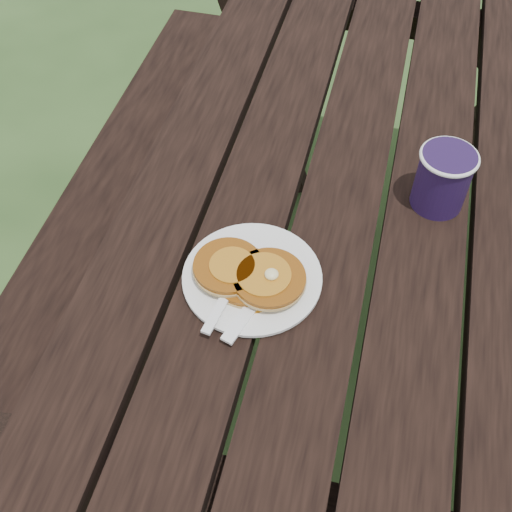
% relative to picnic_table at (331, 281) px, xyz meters
% --- Properties ---
extents(ground, '(60.00, 60.00, 0.00)m').
position_rel_picnic_table_xyz_m(ground, '(0.00, 0.00, -0.37)').
color(ground, '#28411C').
rests_on(ground, ground).
extents(picnic_table, '(1.36, 1.80, 0.75)m').
position_rel_picnic_table_xyz_m(picnic_table, '(0.00, 0.00, 0.00)').
color(picnic_table, black).
rests_on(picnic_table, ground).
extents(plate, '(0.29, 0.29, 0.01)m').
position_rel_picnic_table_xyz_m(plate, '(-0.11, -0.32, 0.39)').
color(plate, white).
rests_on(plate, picnic_table).
extents(pancake_stack, '(0.18, 0.12, 0.04)m').
position_rel_picnic_table_xyz_m(pancake_stack, '(-0.11, -0.32, 0.41)').
color(pancake_stack, '#8D4B0F').
rests_on(pancake_stack, plate).
extents(knife, '(0.07, 0.18, 0.00)m').
position_rel_picnic_table_xyz_m(knife, '(-0.09, -0.36, 0.39)').
color(knife, white).
rests_on(knife, plate).
extents(fork, '(0.06, 0.16, 0.01)m').
position_rel_picnic_table_xyz_m(fork, '(-0.14, -0.39, 0.40)').
color(fork, white).
rests_on(fork, plate).
extents(coffee_cup, '(0.10, 0.10, 0.11)m').
position_rel_picnic_table_xyz_m(coffee_cup, '(0.16, -0.07, 0.45)').
color(coffee_cup, '#211139').
rests_on(coffee_cup, picnic_table).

